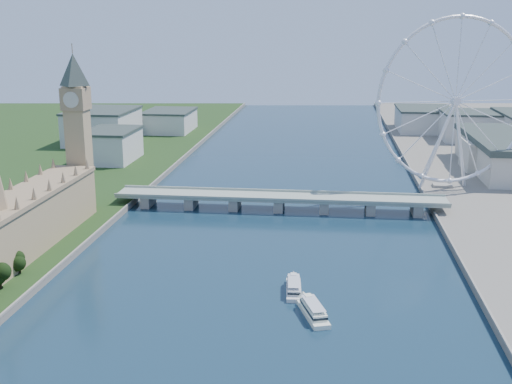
# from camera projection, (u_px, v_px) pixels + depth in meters

# --- Properties ---
(big_ben) EXTENTS (20.02, 20.02, 110.00)m
(big_ben) POSITION_uv_depth(u_px,v_px,m) (77.00, 112.00, 406.66)
(big_ben) COLOR tan
(big_ben) RESTS_ON ground
(westminster_bridge) EXTENTS (220.00, 22.00, 9.50)m
(westminster_bridge) POSITION_uv_depth(u_px,v_px,m) (279.00, 200.00, 428.54)
(westminster_bridge) COLOR gray
(westminster_bridge) RESTS_ON ground
(london_eye) EXTENTS (113.60, 39.12, 124.30)m
(london_eye) POSITION_uv_depth(u_px,v_px,m) (456.00, 102.00, 452.90)
(london_eye) COLOR silver
(london_eye) RESTS_ON ground
(county_hall) EXTENTS (54.00, 144.00, 35.00)m
(county_hall) POSITION_uv_depth(u_px,v_px,m) (500.00, 173.00, 535.72)
(county_hall) COLOR beige
(county_hall) RESTS_ON ground
(city_skyline) EXTENTS (505.00, 280.00, 32.00)m
(city_skyline) POSITION_uv_depth(u_px,v_px,m) (337.00, 127.00, 671.71)
(city_skyline) COLOR beige
(city_skyline) RESTS_ON ground
(tour_boat_near) EXTENTS (9.17, 28.47, 6.17)m
(tour_boat_near) POSITION_uv_depth(u_px,v_px,m) (294.00, 292.00, 296.41)
(tour_boat_near) COLOR silver
(tour_boat_near) RESTS_ON ground
(tour_boat_far) EXTENTS (16.50, 30.54, 6.55)m
(tour_boat_far) POSITION_uv_depth(u_px,v_px,m) (313.00, 316.00, 271.51)
(tour_boat_far) COLOR white
(tour_boat_far) RESTS_ON ground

